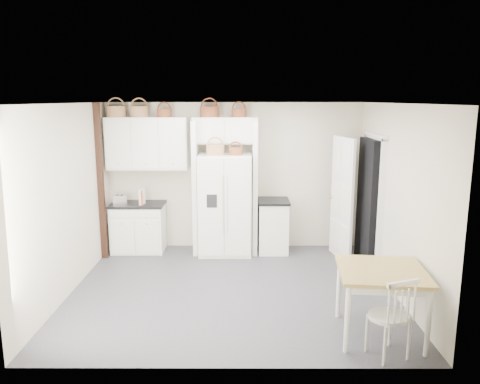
{
  "coord_description": "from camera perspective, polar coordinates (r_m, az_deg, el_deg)",
  "views": [
    {
      "loc": [
        0.13,
        -6.26,
        2.66
      ],
      "look_at": [
        0.11,
        0.4,
        1.33
      ],
      "focal_mm": 35.0,
      "sensor_mm": 36.0,
      "label": 1
    }
  ],
  "objects": [
    {
      "name": "trim_post",
      "position": [
        8.07,
        -16.61,
        1.13
      ],
      "size": [
        0.09,
        0.09,
        2.6
      ],
      "primitive_type": "cube",
      "color": "black",
      "rests_on": "floor"
    },
    {
      "name": "cookbook_cream",
      "position": [
        8.23,
        -11.85,
        -0.58
      ],
      "size": [
        0.08,
        0.18,
        0.27
      ],
      "primitive_type": "cube",
      "rotation": [
        0.0,
        0.0,
        -0.23
      ],
      "color": "white",
      "rests_on": "counter_left"
    },
    {
      "name": "cookbook_red",
      "position": [
        8.23,
        -11.95,
        -0.62
      ],
      "size": [
        0.08,
        0.17,
        0.25
      ],
      "primitive_type": "cube",
      "rotation": [
        0.0,
        0.0,
        0.26
      ],
      "color": "#B32E17",
      "rests_on": "counter_left"
    },
    {
      "name": "basket_upper_a",
      "position": [
        8.37,
        -14.85,
        9.45
      ],
      "size": [
        0.33,
        0.33,
        0.19
      ],
      "primitive_type": "cylinder",
      "color": "brown",
      "rests_on": "upper_cabinet"
    },
    {
      "name": "dining_table",
      "position": [
        5.66,
        16.7,
        -12.77
      ],
      "size": [
        1.04,
        1.04,
        0.79
      ],
      "primitive_type": "cube",
      "rotation": [
        0.0,
        0.0,
        -0.1
      ],
      "color": "olive",
      "rests_on": "floor"
    },
    {
      "name": "base_cab_left",
      "position": [
        8.46,
        -12.27,
        -4.35
      ],
      "size": [
        0.89,
        0.56,
        0.83
      ],
      "primitive_type": "cube",
      "color": "white",
      "rests_on": "floor"
    },
    {
      "name": "basket_fridge_a",
      "position": [
        7.84,
        -3.02,
        5.14
      ],
      "size": [
        0.3,
        0.3,
        0.16
      ],
      "primitive_type": "cylinder",
      "color": "brown",
      "rests_on": "refrigerator"
    },
    {
      "name": "floor",
      "position": [
        6.8,
        -0.95,
        -11.72
      ],
      "size": [
        4.5,
        4.5,
        0.0
      ],
      "primitive_type": "plane",
      "color": "#494851",
      "rests_on": "ground"
    },
    {
      "name": "ceiling",
      "position": [
        6.26,
        -1.03,
        10.76
      ],
      "size": [
        4.5,
        4.5,
        0.0
      ],
      "primitive_type": "plane",
      "color": "white",
      "rests_on": "wall_back"
    },
    {
      "name": "door_slab",
      "position": [
        7.94,
        12.31,
        -0.83
      ],
      "size": [
        0.21,
        0.79,
        2.05
      ],
      "primitive_type": "cube",
      "rotation": [
        0.0,
        0.0,
        -1.36
      ],
      "color": "white",
      "rests_on": "floor"
    },
    {
      "name": "wall_back",
      "position": [
        8.37,
        -0.72,
        1.95
      ],
      "size": [
        4.5,
        0.0,
        4.5
      ],
      "primitive_type": "plane",
      "rotation": [
        1.57,
        0.0,
        0.0
      ],
      "color": "beige",
      "rests_on": "floor"
    },
    {
      "name": "windsor_chair",
      "position": [
        5.25,
        17.69,
        -14.23
      ],
      "size": [
        0.55,
        0.53,
        0.89
      ],
      "primitive_type": "cube",
      "rotation": [
        0.0,
        0.0,
        0.38
      ],
      "color": "white",
      "rests_on": "floor"
    },
    {
      "name": "upper_cabinet",
      "position": [
        8.28,
        -11.23,
        5.83
      ],
      "size": [
        1.4,
        0.34,
        0.9
      ],
      "primitive_type": "cube",
      "color": "white",
      "rests_on": "wall_back"
    },
    {
      "name": "basket_upper_c",
      "position": [
        8.2,
        -9.22,
        9.5
      ],
      "size": [
        0.25,
        0.25,
        0.14
      ],
      "primitive_type": "cylinder",
      "color": "brown",
      "rests_on": "upper_cabinet"
    },
    {
      "name": "basket_upper_b",
      "position": [
        8.27,
        -12.17,
        9.55
      ],
      "size": [
        0.31,
        0.31,
        0.18
      ],
      "primitive_type": "cylinder",
      "color": "brown",
      "rests_on": "upper_cabinet"
    },
    {
      "name": "doorway_void",
      "position": [
        7.71,
        15.44,
        -1.35
      ],
      "size": [
        0.18,
        0.85,
        2.05
      ],
      "primitive_type": "cube",
      "color": "black",
      "rests_on": "floor"
    },
    {
      "name": "counter_left",
      "position": [
        8.36,
        -12.39,
        -1.49
      ],
      "size": [
        0.93,
        0.6,
        0.04
      ],
      "primitive_type": "cube",
      "color": "black",
      "rests_on": "base_cab_left"
    },
    {
      "name": "basket_bridge_b",
      "position": [
        8.09,
        -0.12,
        9.63
      ],
      "size": [
        0.26,
        0.26,
        0.15
      ],
      "primitive_type": "cylinder",
      "color": "brown",
      "rests_on": "bridge_cabinet"
    },
    {
      "name": "fridge_panel_left",
      "position": [
        8.14,
        -5.4,
        0.56
      ],
      "size": [
        0.08,
        0.6,
        2.3
      ],
      "primitive_type": "cube",
      "color": "white",
      "rests_on": "floor"
    },
    {
      "name": "basket_fridge_b",
      "position": [
        7.83,
        -0.55,
        5.0
      ],
      "size": [
        0.22,
        0.22,
        0.12
      ],
      "primitive_type": "cylinder",
      "color": "brown",
      "rests_on": "refrigerator"
    },
    {
      "name": "bridge_cabinet",
      "position": [
        8.11,
        -1.82,
        7.52
      ],
      "size": [
        1.12,
        0.34,
        0.45
      ],
      "primitive_type": "cube",
      "color": "white",
      "rests_on": "wall_back"
    },
    {
      "name": "refrigerator",
      "position": [
        8.09,
        -1.81,
        -1.49
      ],
      "size": [
        0.9,
        0.72,
        1.74
      ],
      "primitive_type": "cube",
      "color": "white",
      "rests_on": "floor"
    },
    {
      "name": "base_cab_right",
      "position": [
        8.28,
        4.04,
        -4.24
      ],
      "size": [
        0.51,
        0.61,
        0.89
      ],
      "primitive_type": "cube",
      "color": "white",
      "rests_on": "floor"
    },
    {
      "name": "fridge_panel_right",
      "position": [
        8.1,
        1.8,
        0.56
      ],
      "size": [
        0.08,
        0.6,
        2.3
      ],
      "primitive_type": "cube",
      "color": "white",
      "rests_on": "floor"
    },
    {
      "name": "basket_bridge_a",
      "position": [
        8.11,
        -3.75,
        9.73
      ],
      "size": [
        0.32,
        0.32,
        0.18
      ],
      "primitive_type": "cylinder",
      "color": "brown",
      "rests_on": "bridge_cabinet"
    },
    {
      "name": "toaster",
      "position": [
        8.35,
        -14.45,
        -0.9
      ],
      "size": [
        0.26,
        0.2,
        0.16
      ],
      "primitive_type": "cube",
      "rotation": [
        0.0,
        0.0,
        0.3
      ],
      "color": "silver",
      "rests_on": "counter_left"
    },
    {
      "name": "counter_right",
      "position": [
        8.17,
        4.08,
        -1.1
      ],
      "size": [
        0.55,
        0.65,
        0.04
      ],
      "primitive_type": "cube",
      "color": "black",
      "rests_on": "base_cab_right"
    },
    {
      "name": "wall_left",
      "position": [
        6.83,
        -20.22,
        -0.89
      ],
      "size": [
        0.0,
        4.0,
        4.0
      ],
      "primitive_type": "plane",
      "rotation": [
        1.57,
        0.0,
        1.57
      ],
      "color": "beige",
      "rests_on": "floor"
    },
    {
      "name": "wall_right",
      "position": [
        6.74,
        18.5,
        -0.92
      ],
      "size": [
        0.0,
        4.0,
        4.0
      ],
      "primitive_type": "plane",
      "rotation": [
        1.57,
        0.0,
        -1.57
      ],
      "color": "beige",
      "rests_on": "floor"
    }
  ]
}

